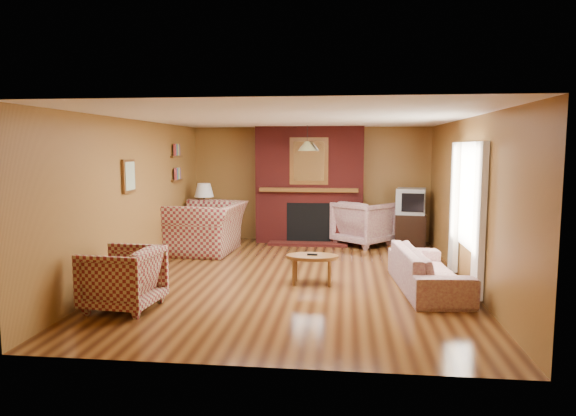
# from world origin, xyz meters

# --- Properties ---
(floor) EXTENTS (6.50, 6.50, 0.00)m
(floor) POSITION_xyz_m (0.00, 0.00, 0.00)
(floor) COLOR #40200D
(floor) RESTS_ON ground
(ceiling) EXTENTS (6.50, 6.50, 0.00)m
(ceiling) POSITION_xyz_m (0.00, 0.00, 2.40)
(ceiling) COLOR white
(ceiling) RESTS_ON wall_back
(wall_back) EXTENTS (6.50, 0.00, 6.50)m
(wall_back) POSITION_xyz_m (0.00, 3.25, 1.20)
(wall_back) COLOR olive
(wall_back) RESTS_ON floor
(wall_front) EXTENTS (6.50, 0.00, 6.50)m
(wall_front) POSITION_xyz_m (0.00, -3.25, 1.20)
(wall_front) COLOR olive
(wall_front) RESTS_ON floor
(wall_left) EXTENTS (0.00, 6.50, 6.50)m
(wall_left) POSITION_xyz_m (-2.50, 0.00, 1.20)
(wall_left) COLOR olive
(wall_left) RESTS_ON floor
(wall_right) EXTENTS (0.00, 6.50, 6.50)m
(wall_right) POSITION_xyz_m (2.50, 0.00, 1.20)
(wall_right) COLOR olive
(wall_right) RESTS_ON floor
(fireplace) EXTENTS (2.20, 0.82, 2.40)m
(fireplace) POSITION_xyz_m (0.00, 2.98, 1.18)
(fireplace) COLOR #551512
(fireplace) RESTS_ON floor
(window_right) EXTENTS (0.10, 1.85, 2.00)m
(window_right) POSITION_xyz_m (2.45, -0.20, 1.13)
(window_right) COLOR beige
(window_right) RESTS_ON wall_right
(bookshelf) EXTENTS (0.09, 0.55, 0.71)m
(bookshelf) POSITION_xyz_m (-2.44, 1.90, 1.67)
(bookshelf) COLOR brown
(bookshelf) RESTS_ON wall_left
(botanical_print) EXTENTS (0.05, 0.40, 0.50)m
(botanical_print) POSITION_xyz_m (-2.47, -0.30, 1.55)
(botanical_print) COLOR brown
(botanical_print) RESTS_ON wall_left
(pendant_light) EXTENTS (0.36, 0.36, 0.48)m
(pendant_light) POSITION_xyz_m (0.00, 2.30, 2.00)
(pendant_light) COLOR black
(pendant_light) RESTS_ON ceiling
(plaid_loveseat) EXTENTS (1.36, 1.53, 0.94)m
(plaid_loveseat) POSITION_xyz_m (-1.85, 1.72, 0.47)
(plaid_loveseat) COLOR maroon
(plaid_loveseat) RESTS_ON floor
(plaid_armchair) EXTENTS (0.91, 0.89, 0.76)m
(plaid_armchair) POSITION_xyz_m (-1.95, -1.76, 0.38)
(plaid_armchair) COLOR maroon
(plaid_armchair) RESTS_ON floor
(floral_sofa) EXTENTS (0.94, 2.03, 0.58)m
(floral_sofa) POSITION_xyz_m (1.90, -0.48, 0.29)
(floral_sofa) COLOR #BEB193
(floral_sofa) RESTS_ON floor
(floral_armchair) EXTENTS (1.38, 1.38, 0.90)m
(floral_armchair) POSITION_xyz_m (1.12, 2.77, 0.45)
(floral_armchair) COLOR #BEB193
(floral_armchair) RESTS_ON floor
(coffee_table) EXTENTS (0.76, 0.47, 0.44)m
(coffee_table) POSITION_xyz_m (0.28, -0.32, 0.36)
(coffee_table) COLOR brown
(coffee_table) RESTS_ON floor
(side_table) EXTENTS (0.49, 0.49, 0.61)m
(side_table) POSITION_xyz_m (-2.10, 2.45, 0.31)
(side_table) COLOR brown
(side_table) RESTS_ON floor
(table_lamp) EXTENTS (0.39, 0.39, 0.64)m
(table_lamp) POSITION_xyz_m (-2.10, 2.45, 0.97)
(table_lamp) COLOR silver
(table_lamp) RESTS_ON side_table
(tv_stand) EXTENTS (0.64, 0.60, 0.65)m
(tv_stand) POSITION_xyz_m (2.05, 2.80, 0.32)
(tv_stand) COLOR black
(tv_stand) RESTS_ON floor
(crt_tv) EXTENTS (0.64, 0.64, 0.51)m
(crt_tv) POSITION_xyz_m (2.05, 2.79, 0.90)
(crt_tv) COLOR #A0A3A8
(crt_tv) RESTS_ON tv_stand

